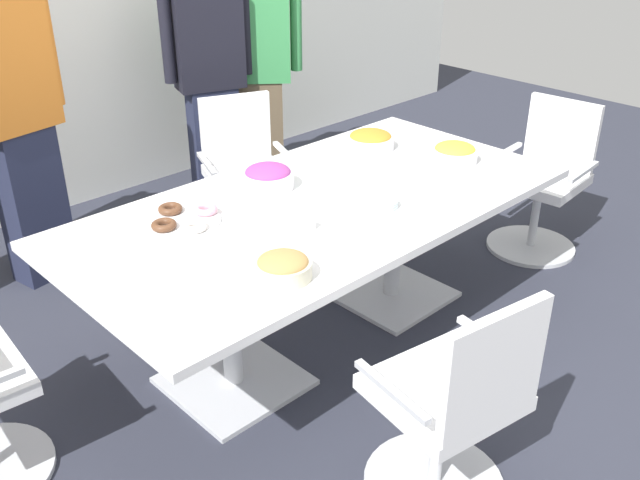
# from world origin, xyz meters

# --- Properties ---
(ground_plane) EXTENTS (10.00, 10.00, 0.01)m
(ground_plane) POSITION_xyz_m (0.00, 0.00, -0.01)
(ground_plane) COLOR #2D303D
(conference_table) EXTENTS (2.40, 1.20, 0.75)m
(conference_table) POSITION_xyz_m (0.00, 0.00, 0.63)
(conference_table) COLOR white
(conference_table) RESTS_ON ground
(office_chair_1) EXTENTS (0.62, 0.62, 0.91)m
(office_chair_1) POSITION_xyz_m (-0.38, -1.08, 0.41)
(office_chair_1) COLOR silver
(office_chair_1) RESTS_ON ground
(office_chair_2) EXTENTS (0.59, 0.59, 0.91)m
(office_chair_2) POSITION_xyz_m (1.66, -0.23, 0.41)
(office_chair_2) COLOR silver
(office_chair_2) RESTS_ON ground
(office_chair_3) EXTENTS (0.70, 0.70, 0.91)m
(office_chair_3) POSITION_xyz_m (0.39, 1.07, 0.41)
(office_chair_3) COLOR silver
(office_chair_3) RESTS_ON ground
(person_standing_1) EXTENTS (0.61, 0.30, 1.86)m
(person_standing_1) POSITION_xyz_m (-0.73, 1.56, 0.98)
(person_standing_1) COLOR #232842
(person_standing_1) RESTS_ON ground
(person_standing_2) EXTENTS (0.60, 0.35, 1.71)m
(person_standing_2) POSITION_xyz_m (0.65, 1.73, 0.89)
(person_standing_2) COLOR #232842
(person_standing_2) RESTS_ON ground
(person_standing_3) EXTENTS (0.52, 0.45, 1.70)m
(person_standing_3) POSITION_xyz_m (1.01, 1.67, 0.88)
(person_standing_3) COLOR brown
(person_standing_3) RESTS_ON ground
(snack_bowl_candy_mix) EXTENTS (0.25, 0.25, 0.12)m
(snack_bowl_candy_mix) POSITION_xyz_m (-0.06, 0.29, 0.81)
(snack_bowl_candy_mix) COLOR white
(snack_bowl_candy_mix) RESTS_ON conference_table
(snack_bowl_cookies) EXTENTS (0.22, 0.22, 0.10)m
(snack_bowl_cookies) POSITION_xyz_m (-0.57, -0.40, 0.80)
(snack_bowl_cookies) COLOR beige
(snack_bowl_cookies) RESTS_ON conference_table
(snack_bowl_chips_yellow) EXTENTS (0.24, 0.24, 0.10)m
(snack_bowl_chips_yellow) POSITION_xyz_m (0.86, -0.12, 0.80)
(snack_bowl_chips_yellow) COLOR white
(snack_bowl_chips_yellow) RESTS_ON conference_table
(snack_bowl_chips_orange) EXTENTS (0.26, 0.26, 0.10)m
(snack_bowl_chips_orange) POSITION_xyz_m (0.69, 0.32, 0.80)
(snack_bowl_chips_orange) COLOR white
(snack_bowl_chips_orange) RESTS_ON conference_table
(donut_platter) EXTENTS (0.33, 0.32, 0.04)m
(donut_platter) POSITION_xyz_m (-0.58, 0.25, 0.77)
(donut_platter) COLOR white
(donut_platter) RESTS_ON conference_table
(plate_stack) EXTENTS (0.19, 0.19, 0.04)m
(plate_stack) POSITION_xyz_m (0.15, -0.22, 0.77)
(plate_stack) COLOR white
(plate_stack) RESTS_ON conference_table
(napkin_pile) EXTENTS (0.17, 0.17, 0.07)m
(napkin_pile) POSITION_xyz_m (-0.30, -0.11, 0.78)
(napkin_pile) COLOR white
(napkin_pile) RESTS_ON conference_table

